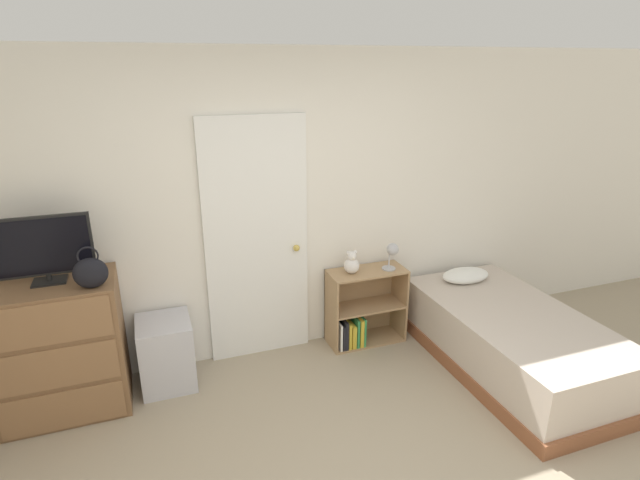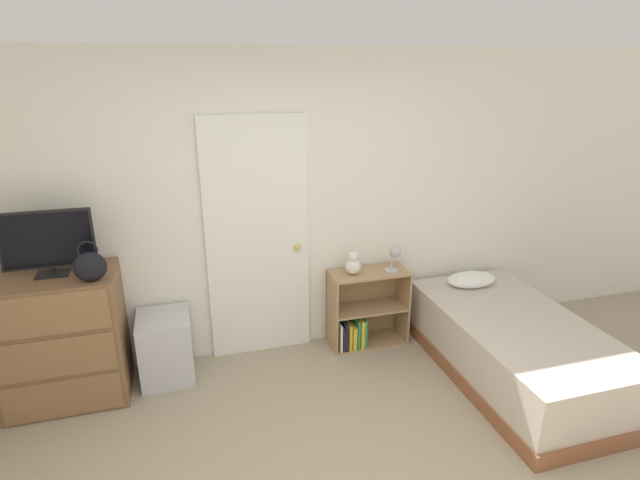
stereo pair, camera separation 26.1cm
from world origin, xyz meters
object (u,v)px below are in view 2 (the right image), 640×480
object	(u,v)px
dresser	(63,339)
handbag	(90,266)
tv	(47,242)
bookshelf	(361,315)
storage_bin	(166,347)
teddy_bear	(353,264)
desk_lamp	(395,254)
bed	(514,346)

from	to	relation	value
dresser	handbag	distance (m)	0.70
tv	bookshelf	world-z (taller)	tv
tv	handbag	distance (m)	0.37
tv	handbag	bearing A→B (deg)	-35.06
dresser	storage_bin	world-z (taller)	dresser
tv	handbag	size ratio (longest dim) A/B	2.10
teddy_bear	dresser	bearing A→B (deg)	-177.04
dresser	teddy_bear	world-z (taller)	dresser
desk_lamp	bed	size ratio (longest dim) A/B	0.13
bed	dresser	bearing A→B (deg)	168.87
tv	bed	size ratio (longest dim) A/B	0.32
handbag	teddy_bear	bearing A→B (deg)	8.24
tv	teddy_bear	bearing A→B (deg)	2.33
dresser	storage_bin	bearing A→B (deg)	4.74
bed	storage_bin	bearing A→B (deg)	164.89
storage_bin	bed	size ratio (longest dim) A/B	0.29
dresser	teddy_bear	size ratio (longest dim) A/B	4.88
dresser	tv	xyz separation A→B (m)	(0.01, 0.03, 0.75)
desk_lamp	handbag	bearing A→B (deg)	-174.08
handbag	bed	size ratio (longest dim) A/B	0.15
teddy_bear	desk_lamp	xyz separation A→B (m)	(0.36, -0.04, 0.08)
handbag	teddy_bear	size ratio (longest dim) A/B	1.42
bookshelf	dresser	bearing A→B (deg)	-176.96
desk_lamp	bookshelf	bearing A→B (deg)	168.99
handbag	storage_bin	distance (m)	0.96
storage_bin	bookshelf	distance (m)	1.69
handbag	desk_lamp	bearing A→B (deg)	5.92
dresser	storage_bin	xyz separation A→B (m)	(0.71, 0.06, -0.23)
bookshelf	handbag	bearing A→B (deg)	-171.90
handbag	desk_lamp	distance (m)	2.40
bookshelf	teddy_bear	xyz separation A→B (m)	(-0.09, -0.01, 0.51)
tv	bed	xyz separation A→B (m)	(3.40, -0.70, -1.00)
dresser	bed	bearing A→B (deg)	-11.13
handbag	teddy_bear	distance (m)	2.06
handbag	bed	world-z (taller)	handbag
handbag	storage_bin	size ratio (longest dim) A/B	0.53
dresser	desk_lamp	world-z (taller)	dresser
tv	teddy_bear	xyz separation A→B (m)	(2.29, 0.09, -0.47)
tv	storage_bin	world-z (taller)	tv
storage_bin	desk_lamp	size ratio (longest dim) A/B	2.27
bookshelf	storage_bin	bearing A→B (deg)	-177.67
tv	storage_bin	size ratio (longest dim) A/B	1.11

